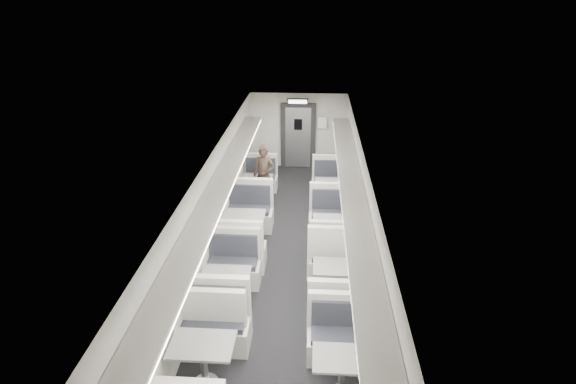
# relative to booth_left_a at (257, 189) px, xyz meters

# --- Properties ---
(room) EXTENTS (3.24, 12.24, 2.64)m
(room) POSITION_rel_booth_left_a_xyz_m (1.00, -3.37, 0.85)
(room) COLOR black
(room) RESTS_ON ground
(booth_left_a) EXTENTS (0.97, 1.96, 1.05)m
(booth_left_a) POSITION_rel_booth_left_a_xyz_m (0.00, 0.00, 0.00)
(booth_left_a) COLOR #AFADA4
(booth_left_a) RESTS_ON room
(booth_left_b) EXTENTS (1.13, 2.28, 1.22)m
(booth_left_b) POSITION_rel_booth_left_a_xyz_m (0.00, -2.38, 0.06)
(booth_left_b) COLOR #AFADA4
(booth_left_b) RESTS_ON room
(booth_left_c) EXTENTS (1.05, 2.13, 1.14)m
(booth_left_c) POSITION_rel_booth_left_a_xyz_m (0.00, -4.54, 0.03)
(booth_left_c) COLOR #AFADA4
(booth_left_c) RESTS_ON room
(booth_left_d) EXTENTS (1.11, 2.25, 1.20)m
(booth_left_d) POSITION_rel_booth_left_a_xyz_m (0.00, -6.30, 0.05)
(booth_left_d) COLOR #AFADA4
(booth_left_d) RESTS_ON room
(booth_right_a) EXTENTS (1.04, 2.10, 1.12)m
(booth_right_a) POSITION_rel_booth_left_a_xyz_m (2.00, -0.29, 0.03)
(booth_right_a) COLOR #AFADA4
(booth_right_a) RESTS_ON room
(booth_right_b) EXTENTS (1.12, 2.27, 1.21)m
(booth_right_b) POSITION_rel_booth_left_a_xyz_m (2.00, -2.50, 0.05)
(booth_right_b) COLOR #AFADA4
(booth_right_b) RESTS_ON room
(booth_right_c) EXTENTS (1.05, 2.13, 1.14)m
(booth_right_c) POSITION_rel_booth_left_a_xyz_m (2.00, -4.18, 0.03)
(booth_right_c) COLOR #AFADA4
(booth_right_c) RESTS_ON room
(booth_right_d) EXTENTS (1.02, 2.06, 1.10)m
(booth_right_d) POSITION_rel_booth_left_a_xyz_m (2.00, -6.37, 0.02)
(booth_right_d) COLOR #AFADA4
(booth_right_d) RESTS_ON room
(passenger) EXTENTS (0.67, 0.51, 1.63)m
(passenger) POSITION_rel_booth_left_a_xyz_m (0.21, -0.15, 0.47)
(passenger) COLOR black
(passenger) RESTS_ON room
(window_a) EXTENTS (0.02, 1.18, 0.84)m
(window_a) POSITION_rel_booth_left_a_xyz_m (-0.49, 0.03, 1.00)
(window_a) COLOR black
(window_a) RESTS_ON room
(window_b) EXTENTS (0.02, 1.18, 0.84)m
(window_b) POSITION_rel_booth_left_a_xyz_m (-0.49, -2.17, 1.00)
(window_b) COLOR black
(window_b) RESTS_ON room
(window_c) EXTENTS (0.02, 1.18, 0.84)m
(window_c) POSITION_rel_booth_left_a_xyz_m (-0.49, -4.37, 1.00)
(window_c) COLOR black
(window_c) RESTS_ON room
(window_d) EXTENTS (0.02, 1.18, 0.84)m
(window_d) POSITION_rel_booth_left_a_xyz_m (-0.49, -6.57, 1.00)
(window_d) COLOR black
(window_d) RESTS_ON room
(luggage_rack_left) EXTENTS (0.46, 10.40, 0.09)m
(luggage_rack_left) POSITION_rel_booth_left_a_xyz_m (-0.24, -3.67, 1.57)
(luggage_rack_left) COLOR #AFADA4
(luggage_rack_left) RESTS_ON room
(luggage_rack_right) EXTENTS (0.46, 10.40, 0.09)m
(luggage_rack_right) POSITION_rel_booth_left_a_xyz_m (2.24, -3.67, 1.57)
(luggage_rack_right) COLOR #AFADA4
(luggage_rack_right) RESTS_ON room
(vestibule_door) EXTENTS (1.10, 0.13, 2.10)m
(vestibule_door) POSITION_rel_booth_left_a_xyz_m (1.00, 2.56, 0.69)
(vestibule_door) COLOR black
(vestibule_door) RESTS_ON room
(exit_sign) EXTENTS (0.62, 0.12, 0.16)m
(exit_sign) POSITION_rel_booth_left_a_xyz_m (1.00, 2.07, 1.93)
(exit_sign) COLOR black
(exit_sign) RESTS_ON room
(wall_notice) EXTENTS (0.32, 0.02, 0.40)m
(wall_notice) POSITION_rel_booth_left_a_xyz_m (1.75, 2.55, 1.15)
(wall_notice) COLOR white
(wall_notice) RESTS_ON room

